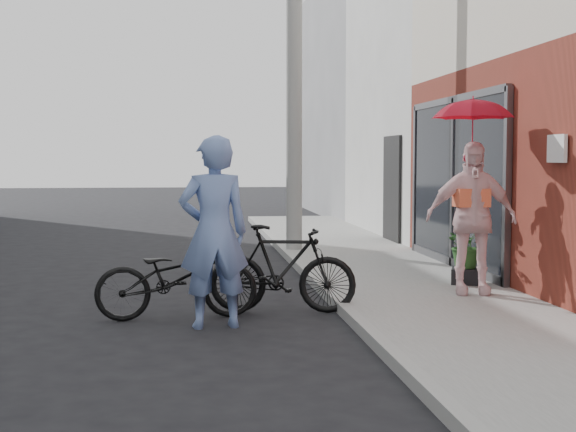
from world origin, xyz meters
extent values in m
plane|color=black|center=(0.00, 0.00, 0.00)|extent=(80.00, 80.00, 0.00)
cube|color=gray|center=(2.10, 2.00, 0.06)|extent=(2.20, 24.00, 0.12)
cube|color=#9E9E99|center=(0.94, 2.00, 0.06)|extent=(0.12, 24.00, 0.12)
cube|color=black|center=(3.16, 3.50, 1.36)|extent=(0.06, 3.80, 2.40)
cube|color=white|center=(3.16, 0.20, 1.82)|extent=(0.04, 0.40, 0.30)
cube|color=silver|center=(7.20, 9.00, 3.50)|extent=(8.00, 6.00, 7.00)
cube|color=gray|center=(7.20, 16.00, 3.50)|extent=(8.00, 8.00, 7.00)
cylinder|color=#9E9E99|center=(1.10, 6.00, 3.50)|extent=(0.28, 0.28, 7.00)
imported|color=#6E87C3|center=(-0.49, 0.13, 0.97)|extent=(0.76, 0.55, 1.95)
imported|color=black|center=(-0.88, 0.61, 0.45)|extent=(1.77, 0.76, 0.91)
imported|color=black|center=(0.28, 0.83, 0.49)|extent=(1.69, 0.77, 0.98)
imported|color=#F5CED0|center=(2.55, 1.11, 1.02)|extent=(1.11, 0.61, 1.79)
imported|color=red|center=(2.55, 1.11, 2.30)|extent=(0.88, 0.88, 0.78)
cube|color=black|center=(2.78, 1.84, 0.22)|extent=(0.49, 0.49, 0.20)
imported|color=#275823|center=(2.78, 1.84, 0.62)|extent=(0.55, 0.48, 0.61)
camera|label=1|loc=(-0.75, -7.94, 1.72)|focal=50.00mm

